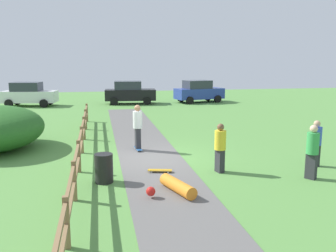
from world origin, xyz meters
name	(u,v)px	position (x,y,z in m)	size (l,w,h in m)	color
ground_plane	(151,158)	(0.00, 0.00, 0.00)	(60.00, 60.00, 0.00)	#568E42
asphalt_path	(151,158)	(0.00, 0.00, 0.01)	(2.40, 28.00, 0.02)	#605E5B
wooden_fence	(80,144)	(-2.60, 0.00, 0.67)	(0.12, 18.12, 1.10)	olive
trash_bin	(104,168)	(-1.80, -2.50, 0.45)	(0.56, 0.56, 0.90)	black
skater_riding	(138,125)	(-0.35, 1.30, 1.08)	(0.42, 0.82, 1.89)	#265999
skater_fallen	(175,187)	(0.16, -3.83, 0.20)	(1.35, 1.51, 0.36)	orange
skateboard_loose	(160,170)	(0.04, -1.88, 0.09)	(0.82, 0.38, 0.08)	#BF8C19
bystander_green	(312,149)	(4.64, -3.38, 0.96)	(0.53, 0.53, 1.74)	#2D2D33
bystander_blue	(316,141)	(5.56, -2.11, 0.90)	(0.47, 0.47, 1.64)	#2D2D33
bystander_yellow	(220,146)	(2.03, -2.16, 0.91)	(0.46, 0.46, 1.65)	#2D2D33
parked_car_black	(130,92)	(0.73, 17.53, 0.96)	(4.31, 2.24, 1.92)	black
parked_car_white	(29,94)	(-7.36, 17.54, 0.96)	(4.41, 2.48, 1.92)	silver
parked_car_blue	(199,91)	(6.75, 17.52, 0.96)	(4.47, 2.68, 1.92)	#283D99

